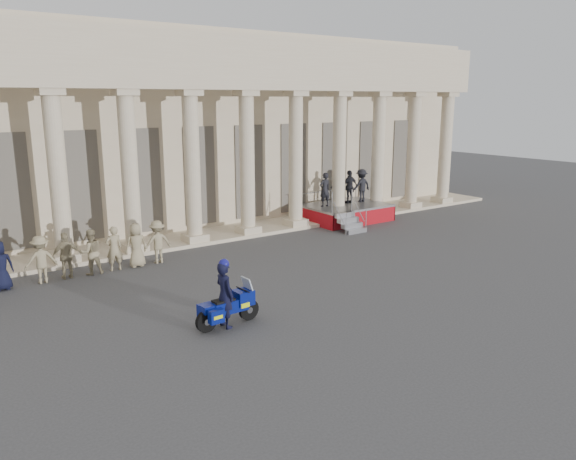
{
  "coord_description": "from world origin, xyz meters",
  "views": [
    {
      "loc": [
        -8.68,
        -12.76,
        5.92
      ],
      "look_at": [
        2.03,
        2.32,
        1.6
      ],
      "focal_mm": 35.0,
      "sensor_mm": 36.0,
      "label": 1
    }
  ],
  "objects": [
    {
      "name": "building",
      "position": [
        -0.0,
        14.74,
        4.52
      ],
      "size": [
        40.0,
        12.5,
        9.0
      ],
      "color": "#C6B394",
      "rests_on": "ground"
    },
    {
      "name": "reviewing_stand",
      "position": [
        9.66,
        7.94,
        1.28
      ],
      "size": [
        4.03,
        3.92,
        2.47
      ],
      "color": "gray",
      "rests_on": "ground"
    },
    {
      "name": "motorcycle",
      "position": [
        -1.83,
        -0.37,
        0.54
      ],
      "size": [
        1.93,
        0.8,
        1.24
      ],
      "rotation": [
        0.0,
        0.0,
        0.06
      ],
      "color": "black",
      "rests_on": "ground"
    },
    {
      "name": "rider",
      "position": [
        -1.93,
        -0.38,
        0.93
      ],
      "size": [
        0.47,
        0.68,
        1.88
      ],
      "rotation": [
        0.0,
        0.0,
        1.63
      ],
      "color": "black",
      "rests_on": "ground"
    },
    {
      "name": "ground",
      "position": [
        0.0,
        0.0,
        0.0
      ],
      "size": [
        90.0,
        90.0,
        0.0
      ],
      "primitive_type": "plane",
      "color": "#3C3C3E",
      "rests_on": "ground"
    }
  ]
}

